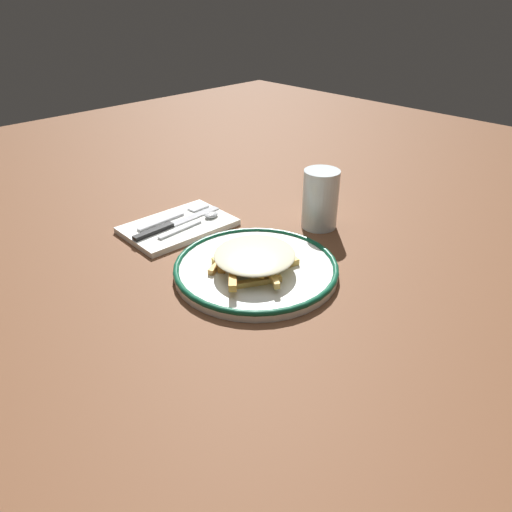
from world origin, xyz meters
TOP-DOWN VIEW (x-y plane):
  - ground_plane at (0.00, 0.00)m, footprint 2.60×2.60m
  - plate at (0.00, 0.00)m, footprint 0.28×0.28m
  - fries_heap at (0.00, -0.01)m, footprint 0.19×0.19m
  - napkin at (-0.24, 0.01)m, footprint 0.15×0.22m
  - fork at (-0.26, 0.02)m, footprint 0.02×0.18m
  - knife at (-0.23, -0.01)m, footprint 0.02×0.21m
  - spoon at (-0.21, 0.04)m, footprint 0.02×0.15m
  - water_glass at (-0.04, 0.22)m, footprint 0.07×0.07m

SIDE VIEW (x-z plane):
  - ground_plane at x=0.00m, z-range 0.00..0.00m
  - napkin at x=-0.24m, z-range 0.00..0.01m
  - plate at x=0.00m, z-range 0.00..0.02m
  - fork at x=-0.26m, z-range 0.01..0.02m
  - knife at x=-0.23m, z-range 0.01..0.02m
  - spoon at x=-0.21m, z-range 0.01..0.02m
  - fries_heap at x=0.00m, z-range 0.02..0.06m
  - water_glass at x=-0.04m, z-range 0.00..0.12m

